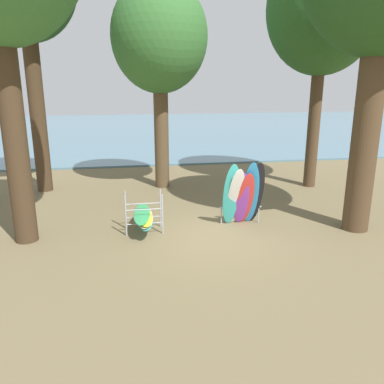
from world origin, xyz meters
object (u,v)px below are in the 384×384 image
object	(u,v)px
tree_far_left_back	(159,39)
board_storage_rack	(144,216)
leaning_board_pile	(243,196)
tree_mid_behind	(323,10)

from	to	relation	value
tree_far_left_back	board_storage_rack	world-z (taller)	tree_far_left_back
tree_far_left_back	leaning_board_pile	size ratio (longest dim) A/B	3.93
leaning_board_pile	board_storage_rack	bearing A→B (deg)	178.20
tree_mid_behind	tree_far_left_back	bearing A→B (deg)	171.06
leaning_board_pile	board_storage_rack	world-z (taller)	leaning_board_pile
tree_far_left_back	leaning_board_pile	xyz separation A→B (m)	(2.06, -5.43, -5.17)
tree_mid_behind	leaning_board_pile	size ratio (longest dim) A/B	4.59
tree_mid_behind	board_storage_rack	size ratio (longest dim) A/B	4.68
tree_mid_behind	board_storage_rack	xyz separation A→B (m)	(-7.62, -4.31, -6.80)
tree_mid_behind	leaning_board_pile	xyz separation A→B (m)	(-4.45, -4.41, -6.29)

